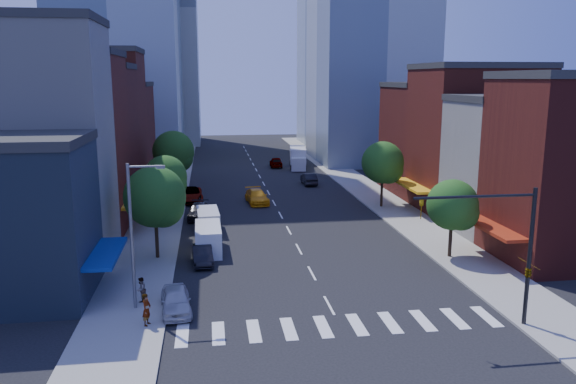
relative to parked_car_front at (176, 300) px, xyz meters
name	(u,v)px	position (x,y,z in m)	size (l,w,h in m)	color
ground	(329,305)	(9.50, -0.34, -0.75)	(220.00, 220.00, 0.00)	black
sidewalk_left	(169,189)	(-3.00, 39.66, -0.67)	(5.00, 120.00, 0.15)	gray
sidewalk_right	(357,184)	(22.00, 39.66, -0.67)	(5.00, 120.00, 0.15)	gray
crosswalk	(340,326)	(9.50, -3.34, -0.74)	(19.00, 3.00, 0.01)	silver
bldg_left_1	(25,146)	(-11.50, 11.66, 8.25)	(12.00, 8.00, 18.00)	#B8B4AA
bldg_left_2	(55,146)	(-11.50, 20.16, 7.25)	(12.00, 9.00, 16.00)	#5E1F16
bldg_left_3	(77,142)	(-11.50, 28.66, 6.75)	(12.00, 8.00, 15.00)	#531814
bldg_left_4	(92,126)	(-11.50, 37.16, 7.75)	(12.00, 9.00, 17.00)	#5E1F16
bldg_left_5	(107,135)	(-11.50, 46.66, 5.75)	(12.00, 10.00, 13.00)	#531814
bldg_right_1	(519,167)	(30.50, 14.66, 5.25)	(12.00, 8.00, 12.00)	#B8B4AA
bldg_right_2	(475,141)	(30.50, 23.66, 6.75)	(12.00, 10.00, 15.00)	#5E1F16
bldg_right_3	(437,140)	(30.50, 33.66, 5.75)	(12.00, 10.00, 13.00)	#531814
tower_far_w	(154,12)	(-8.50, 94.66, 27.25)	(18.00, 18.00, 56.00)	#9EA5AD
traffic_signal	(520,258)	(19.44, -4.84, 3.41)	(7.24, 2.24, 8.00)	black
streetlight	(134,227)	(-2.31, 0.66, 4.53)	(2.25, 0.25, 9.00)	slate
tree_left_near	(157,199)	(-1.85, 10.59, 4.12)	(4.80, 4.80, 7.30)	black
tree_left_mid	(167,179)	(-1.85, 21.59, 3.78)	(4.20, 4.20, 6.65)	black
tree_left_far	(175,153)	(-1.85, 35.59, 4.45)	(5.00, 5.00, 7.75)	black
tree_right_near	(455,207)	(21.15, 7.59, 3.44)	(4.00, 4.00, 6.20)	black
tree_right_far	(384,164)	(21.15, 25.59, 4.12)	(4.60, 4.60, 7.20)	black
parked_car_front	(176,300)	(0.00, 0.00, 0.00)	(1.77, 4.40, 1.50)	#B9B8BD
parked_car_second	(202,255)	(1.53, 9.11, -0.05)	(1.47, 4.22, 1.39)	black
parked_car_third	(191,195)	(0.00, 31.77, 0.07)	(2.71, 5.88, 1.63)	#999999
parked_car_rear	(199,211)	(1.06, 23.60, -0.01)	(2.08, 5.11, 1.48)	black
cargo_van_near	(208,239)	(2.00, 11.96, 0.34)	(2.19, 5.20, 2.20)	white
cargo_van_far	(208,221)	(2.01, 18.23, 0.27)	(2.19, 4.91, 2.05)	silver
taxi	(257,197)	(7.54, 29.73, 0.03)	(2.17, 5.35, 1.55)	#F39F0C
traffic_car_oncoming	(309,179)	(15.49, 40.37, 0.02)	(1.62, 4.65, 1.53)	black
traffic_car_far	(276,162)	(12.93, 56.13, 0.05)	(1.90, 4.72, 1.61)	#999999
box_truck	(298,159)	(16.26, 54.61, 0.77)	(3.29, 8.21, 3.21)	silver
pedestrian_near	(147,309)	(-1.52, -1.98, 0.35)	(0.69, 0.45, 1.89)	#999999
pedestrian_far	(141,290)	(-2.24, 1.62, 0.19)	(0.77, 0.60, 1.58)	#999999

